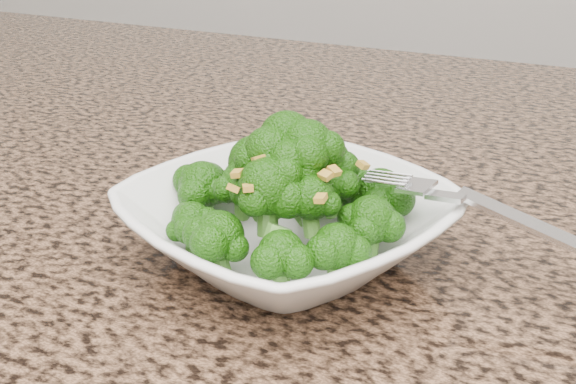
% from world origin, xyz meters
% --- Properties ---
extents(granite_counter, '(1.64, 1.04, 0.03)m').
position_xyz_m(granite_counter, '(0.00, 0.30, 0.89)').
color(granite_counter, brown).
rests_on(granite_counter, cabinet).
extents(bowl, '(0.27, 0.27, 0.05)m').
position_xyz_m(bowl, '(0.08, 0.19, 0.93)').
color(bowl, white).
rests_on(bowl, granite_counter).
extents(broccoli_pile, '(0.18, 0.18, 0.06)m').
position_xyz_m(broccoli_pile, '(0.08, 0.19, 0.98)').
color(broccoli_pile, '#1B5409').
rests_on(broccoli_pile, bowl).
extents(garlic_topping, '(0.11, 0.11, 0.01)m').
position_xyz_m(garlic_topping, '(0.08, 0.19, 1.02)').
color(garlic_topping, gold).
rests_on(garlic_topping, broccoli_pile).
extents(fork, '(0.20, 0.06, 0.01)m').
position_xyz_m(fork, '(0.18, 0.21, 0.96)').
color(fork, silver).
rests_on(fork, bowl).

